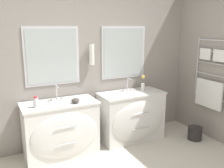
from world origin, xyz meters
TOP-DOWN VIEW (x-y plane):
  - wall_back at (0.00, 1.86)m, footprint 5.23×0.16m
  - vanity_left at (-0.57, 1.53)m, footprint 1.06×0.57m
  - vanity_right at (0.61, 1.53)m, footprint 1.06×0.57m
  - faucet_left at (-0.57, 1.68)m, footprint 0.17×0.14m
  - faucet_right at (0.61, 1.68)m, footprint 0.17×0.14m
  - toiletry_bottle at (-0.90, 1.48)m, footprint 0.07×0.07m
  - amenity_bowl at (-0.38, 1.43)m, footprint 0.12×0.12m
  - flower_vase at (0.84, 1.57)m, footprint 0.06×0.06m
  - waste_bin at (1.53, 1.03)m, footprint 0.23×0.23m

SIDE VIEW (x-z plane):
  - waste_bin at x=1.53m, z-range 0.01..0.22m
  - vanity_left at x=-0.57m, z-range 0.01..0.79m
  - vanity_right at x=0.61m, z-range 0.01..0.79m
  - amenity_bowl at x=-0.38m, z-range 0.79..0.86m
  - toiletry_bottle at x=-0.90m, z-range 0.78..0.93m
  - flower_vase at x=0.84m, z-range 0.76..1.03m
  - faucet_left at x=-0.57m, z-range 0.79..1.01m
  - faucet_right at x=0.61m, z-range 0.79..1.01m
  - wall_back at x=0.00m, z-range 0.00..2.60m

